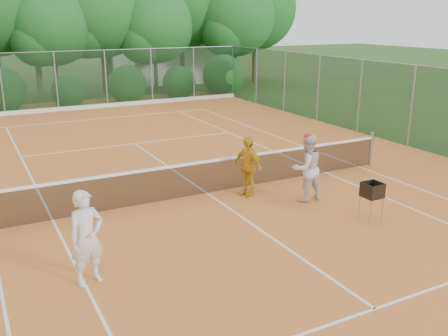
{
  "coord_description": "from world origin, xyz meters",
  "views": [
    {
      "loc": [
        -5.62,
        -11.67,
        4.7
      ],
      "look_at": [
        -0.12,
        -1.2,
        1.1
      ],
      "focal_mm": 40.0,
      "sensor_mm": 36.0,
      "label": 1
    }
  ],
  "objects_px": {
    "player_yellow": "(248,166)",
    "ball_hopper": "(372,191)",
    "player_white": "(87,238)",
    "player_center_grp": "(307,168)"
  },
  "relations": [
    {
      "from": "player_center_grp",
      "to": "ball_hopper",
      "type": "xyz_separation_m",
      "value": [
        0.53,
        -1.85,
        -0.14
      ]
    },
    {
      "from": "player_center_grp",
      "to": "ball_hopper",
      "type": "height_order",
      "value": "player_center_grp"
    },
    {
      "from": "player_white",
      "to": "player_yellow",
      "type": "distance_m",
      "value": 5.63
    },
    {
      "from": "ball_hopper",
      "to": "player_center_grp",
      "type": "bearing_deg",
      "value": 104.7
    },
    {
      "from": "player_yellow",
      "to": "ball_hopper",
      "type": "distance_m",
      "value": 3.38
    },
    {
      "from": "player_yellow",
      "to": "ball_hopper",
      "type": "xyz_separation_m",
      "value": [
        1.68,
        -2.93,
        -0.06
      ]
    },
    {
      "from": "player_center_grp",
      "to": "player_yellow",
      "type": "height_order",
      "value": "player_center_grp"
    },
    {
      "from": "player_white",
      "to": "ball_hopper",
      "type": "relative_size",
      "value": 1.87
    },
    {
      "from": "player_yellow",
      "to": "ball_hopper",
      "type": "relative_size",
      "value": 1.72
    },
    {
      "from": "player_white",
      "to": "player_yellow",
      "type": "relative_size",
      "value": 1.08
    }
  ]
}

